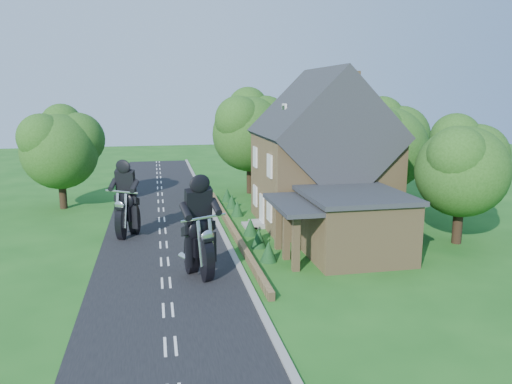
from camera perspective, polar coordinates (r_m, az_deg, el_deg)
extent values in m
plane|color=#1B5518|center=(26.53, -10.40, -7.87)|extent=(120.00, 120.00, 0.00)
cube|color=black|center=(26.53, -10.40, -7.85)|extent=(7.00, 80.00, 0.02)
cube|color=gray|center=(26.79, -2.52, -7.36)|extent=(0.30, 80.00, 0.12)
cube|color=olive|center=(31.58, -2.77, -4.21)|extent=(0.30, 22.00, 0.40)
cube|color=olive|center=(33.38, 7.50, 1.48)|extent=(8.00, 8.00, 6.00)
cube|color=#25282C|center=(33.01, 7.63, 6.62)|extent=(8.48, 8.64, 8.48)
cube|color=olive|center=(33.62, 11.07, 12.05)|extent=(0.60, 0.90, 1.60)
cube|color=white|center=(32.17, 3.26, 9.25)|extent=(0.12, 0.80, 0.90)
cube|color=black|center=(32.15, 3.16, 9.26)|extent=(0.04, 0.55, 0.65)
cube|color=white|center=(32.69, 0.66, -2.12)|extent=(0.10, 1.10, 2.10)
cube|color=gray|center=(32.84, 0.07, -3.68)|extent=(0.80, 1.60, 0.30)
cube|color=gray|center=(32.77, -0.78, -3.85)|extent=(0.80, 1.60, 0.15)
cube|color=white|center=(30.48, 1.53, -2.05)|extent=(0.10, 1.10, 1.40)
cube|color=black|center=(30.47, 1.49, -2.05)|extent=(0.04, 0.92, 1.22)
cube|color=white|center=(34.68, -0.10, -0.42)|extent=(0.10, 1.10, 1.40)
cube|color=black|center=(34.67, -0.13, -0.42)|extent=(0.04, 0.92, 1.22)
cube|color=white|center=(29.97, 1.56, 2.98)|extent=(0.10, 1.10, 1.40)
cube|color=black|center=(29.97, 1.52, 2.98)|extent=(0.04, 0.92, 1.22)
cube|color=white|center=(34.23, -0.10, 4.02)|extent=(0.10, 1.10, 1.40)
cube|color=black|center=(34.23, -0.14, 4.01)|extent=(0.04, 0.92, 1.22)
cube|color=olive|center=(27.28, 11.05, -3.84)|extent=(5.00, 5.60, 3.20)
cube|color=#25282C|center=(26.89, 11.18, -0.30)|extent=(5.30, 5.94, 0.24)
cube|color=#25282C|center=(25.95, 4.82, -1.38)|extent=(2.60, 5.32, 0.22)
cube|color=olive|center=(24.51, 4.58, -5.88)|extent=(0.35, 0.35, 2.80)
cube|color=olive|center=(26.17, 3.49, -4.75)|extent=(0.35, 0.35, 2.80)
cube|color=olive|center=(27.85, 2.54, -3.76)|extent=(0.35, 0.35, 2.80)
cylinder|color=black|center=(31.29, 22.42, -2.93)|extent=(0.56, 0.56, 2.80)
sphere|color=#1F4714|center=(30.76, 22.81, 2.19)|extent=(5.20, 5.20, 5.20)
sphere|color=#1F4714|center=(31.75, 24.14, 3.76)|extent=(3.74, 3.74, 3.74)
sphere|color=#1F4714|center=(29.49, 22.34, 3.91)|extent=(3.22, 3.22, 3.22)
sphere|color=#1F4714|center=(31.47, 22.15, 5.77)|extent=(2.86, 2.86, 2.86)
cylinder|color=black|center=(38.21, 14.77, 0.14)|extent=(0.56, 0.56, 3.00)
sphere|color=#1F4714|center=(37.75, 15.01, 4.84)|extent=(6.00, 6.00, 6.00)
sphere|color=#1F4714|center=(38.81, 16.48, 6.26)|extent=(4.32, 4.32, 4.32)
sphere|color=#1F4714|center=(36.38, 14.24, 6.55)|extent=(3.72, 3.72, 3.72)
sphere|color=#1F4714|center=(38.71, 14.51, 8.14)|extent=(3.30, 3.30, 3.30)
cylinder|color=black|center=(44.03, 7.57, 2.24)|extent=(0.56, 0.56, 3.60)
sphere|color=#1F4714|center=(43.60, 7.70, 7.15)|extent=(7.20, 7.20, 7.20)
sphere|color=#1F4714|center=(44.77, 9.42, 8.59)|extent=(5.18, 5.18, 5.18)
sphere|color=#1F4714|center=(42.10, 6.60, 9.00)|extent=(4.46, 4.46, 4.46)
sphere|color=#1F4714|center=(44.90, 7.30, 10.50)|extent=(3.96, 3.96, 3.96)
cylinder|color=black|center=(43.45, -0.37, 2.09)|extent=(0.56, 0.56, 3.40)
sphere|color=#1F4714|center=(43.04, -0.38, 6.64)|extent=(6.40, 6.40, 6.40)
sphere|color=#1F4714|center=(43.89, 1.32, 7.98)|extent=(4.61, 4.61, 4.61)
sphere|color=#1F4714|center=(41.81, -1.64, 8.26)|extent=(3.97, 3.97, 3.97)
sphere|color=#1F4714|center=(44.19, -0.57, 9.67)|extent=(3.52, 3.52, 3.52)
cylinder|color=black|center=(40.32, -20.90, 0.20)|extent=(0.56, 0.56, 2.80)
sphere|color=#1F4714|center=(39.91, -21.19, 4.34)|extent=(5.60, 5.60, 5.60)
sphere|color=#1F4714|center=(40.18, -19.37, 5.71)|extent=(4.03, 4.03, 4.03)
sphere|color=#1F4714|center=(39.16, -22.93, 5.75)|extent=(3.47, 3.47, 3.47)
sphere|color=#1F4714|center=(40.83, -20.99, 7.26)|extent=(3.08, 3.08, 3.08)
cone|color=#103416|center=(26.00, 1.44, -6.80)|extent=(0.90, 0.90, 1.10)
cone|color=#103416|center=(28.34, 0.31, -5.27)|extent=(0.90, 0.90, 1.10)
cone|color=#103416|center=(30.69, -0.64, -3.97)|extent=(0.90, 0.90, 1.10)
cone|color=#103416|center=(35.47, -2.16, -1.90)|extent=(0.90, 0.90, 1.10)
cone|color=#103416|center=(37.88, -2.78, -1.05)|extent=(0.90, 0.90, 1.10)
cone|color=#103416|center=(40.30, -3.32, -0.31)|extent=(0.90, 0.90, 1.10)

